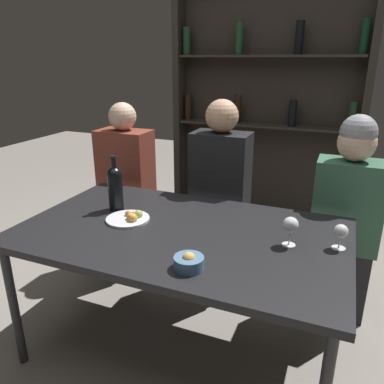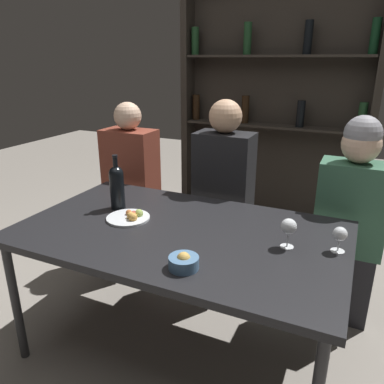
{
  "view_description": "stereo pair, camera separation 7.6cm",
  "coord_description": "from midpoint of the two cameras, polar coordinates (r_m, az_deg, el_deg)",
  "views": [
    {
      "loc": [
        0.69,
        -1.52,
        1.52
      ],
      "look_at": [
        0.0,
        0.14,
        0.87
      ],
      "focal_mm": 35.0,
      "sensor_mm": 36.0,
      "label": 1
    },
    {
      "loc": [
        0.76,
        -1.49,
        1.52
      ],
      "look_at": [
        0.0,
        0.14,
        0.87
      ],
      "focal_mm": 35.0,
      "sensor_mm": 36.0,
      "label": 2
    }
  ],
  "objects": [
    {
      "name": "ground_plane",
      "position": [
        2.26,
        -0.6,
        -22.47
      ],
      "size": [
        10.0,
        10.0,
        0.0
      ],
      "primitive_type": "plane",
      "color": "gray"
    },
    {
      "name": "dining_table",
      "position": [
        1.88,
        -0.67,
        -7.11
      ],
      "size": [
        1.6,
        0.95,
        0.72
      ],
      "color": "black",
      "rests_on": "ground_plane"
    },
    {
      "name": "wine_rack_wall",
      "position": [
        3.46,
        13.07,
        14.25
      ],
      "size": [
        1.69,
        0.21,
        2.37
      ],
      "color": "#28231E",
      "rests_on": "ground_plane"
    },
    {
      "name": "wine_bottle",
      "position": [
        2.09,
        -10.37,
        0.99
      ],
      "size": [
        0.08,
        0.08,
        0.31
      ],
      "color": "black",
      "rests_on": "dining_table"
    },
    {
      "name": "wine_glass_0",
      "position": [
        1.71,
        15.75,
        -5.21
      ],
      "size": [
        0.07,
        0.07,
        0.14
      ],
      "color": "silver",
      "rests_on": "dining_table"
    },
    {
      "name": "wine_glass_1",
      "position": [
        1.75,
        22.77,
        -6.07
      ],
      "size": [
        0.06,
        0.06,
        0.12
      ],
      "color": "silver",
      "rests_on": "dining_table"
    },
    {
      "name": "food_plate_0",
      "position": [
        1.98,
        -8.38,
        -3.81
      ],
      "size": [
        0.23,
        0.23,
        0.05
      ],
      "color": "silver",
      "rests_on": "dining_table"
    },
    {
      "name": "snack_bowl",
      "position": [
        1.52,
        0.17,
        -10.63
      ],
      "size": [
        0.12,
        0.12,
        0.07
      ],
      "color": "#4C7299",
      "rests_on": "dining_table"
    },
    {
      "name": "seated_person_left",
      "position": [
        2.79,
        -8.36,
        -0.06
      ],
      "size": [
        0.37,
        0.22,
        1.24
      ],
      "color": "#26262B",
      "rests_on": "ground_plane"
    },
    {
      "name": "seated_person_center",
      "position": [
        2.48,
        5.6,
        -1.76
      ],
      "size": [
        0.36,
        0.22,
        1.29
      ],
      "color": "#26262B",
      "rests_on": "ground_plane"
    },
    {
      "name": "seated_person_right",
      "position": [
        2.37,
        23.62,
        -4.65
      ],
      "size": [
        0.38,
        0.22,
        1.24
      ],
      "color": "#26262B",
      "rests_on": "ground_plane"
    }
  ]
}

